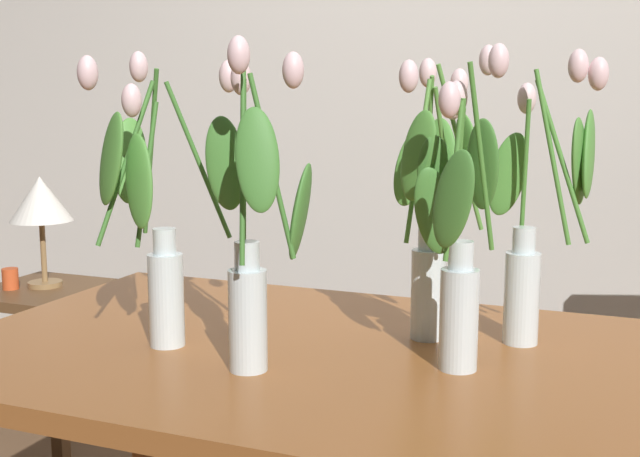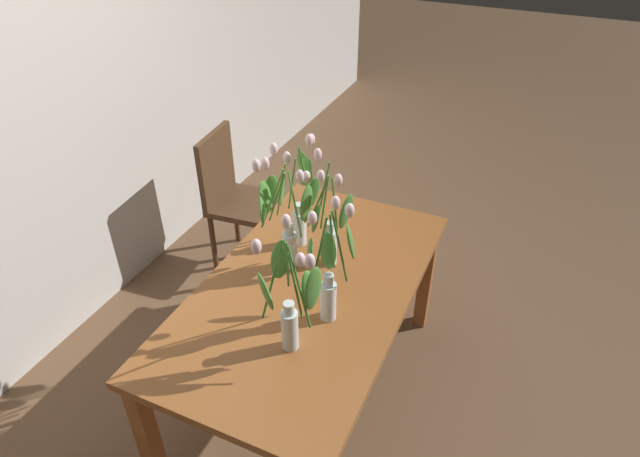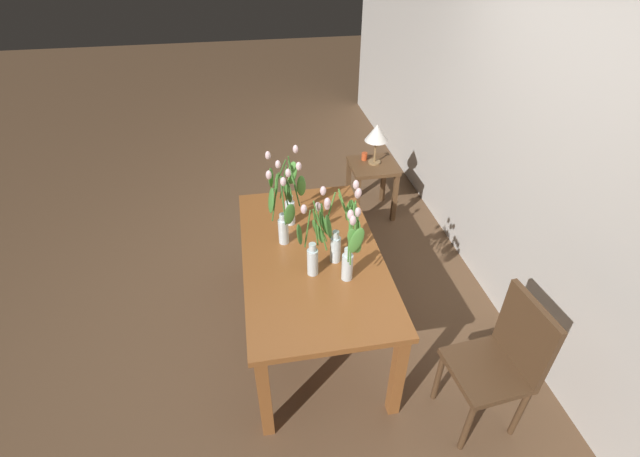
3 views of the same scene
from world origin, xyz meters
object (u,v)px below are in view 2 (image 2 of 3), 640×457
dining_table (308,301)px  tulip_vase_0 (325,224)px  tulip_vase_3 (329,276)px  tulip_vase_2 (283,221)px  tulip_vase_1 (299,203)px  dining_chair (233,193)px  tulip_vase_4 (290,303)px

dining_table → tulip_vase_0: (0.19, -0.00, 0.32)m
dining_table → tulip_vase_3: tulip_vase_3 is taller
tulip_vase_0 → tulip_vase_3: tulip_vase_3 is taller
tulip_vase_2 → tulip_vase_1: bearing=4.9°
tulip_vase_1 → tulip_vase_2: tulip_vase_2 is taller
tulip_vase_1 → dining_chair: tulip_vase_1 is taller
tulip_vase_2 → dining_chair: 1.17m
tulip_vase_3 → tulip_vase_4: tulip_vase_3 is taller
dining_table → tulip_vase_1: tulip_vase_1 is taller
tulip_vase_2 → tulip_vase_4: tulip_vase_2 is taller
dining_table → tulip_vase_2: (0.10, 0.17, 0.34)m
dining_table → tulip_vase_4: tulip_vase_4 is taller
tulip_vase_2 → dining_table: bearing=-120.9°
tulip_vase_2 → tulip_vase_4: size_ratio=1.02×
tulip_vase_4 → dining_chair: bearing=40.8°
tulip_vase_4 → tulip_vase_3: bearing=-14.4°
tulip_vase_3 → tulip_vase_4: size_ratio=1.01×
tulip_vase_1 → dining_table: bearing=-148.5°
tulip_vase_0 → tulip_vase_1: bearing=58.5°
dining_table → tulip_vase_4: (-0.36, -0.10, 0.33)m
tulip_vase_3 → dining_chair: 1.54m
tulip_vase_0 → tulip_vase_3: size_ratio=1.00×
tulip_vase_0 → tulip_vase_4: size_ratio=1.01×
tulip_vase_2 → dining_chair: tulip_vase_2 is taller
tulip_vase_4 → tulip_vase_0: bearing=10.3°
dining_table → tulip_vase_1: bearing=31.5°
dining_table → dining_chair: (0.85, 0.94, -0.12)m
tulip_vase_0 → dining_chair: tulip_vase_0 is taller
tulip_vase_2 → dining_chair: (0.75, 0.78, -0.46)m
dining_table → tulip_vase_1: 0.47m
tulip_vase_1 → dining_chair: 1.03m
tulip_vase_1 → tulip_vase_0: bearing=-121.5°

